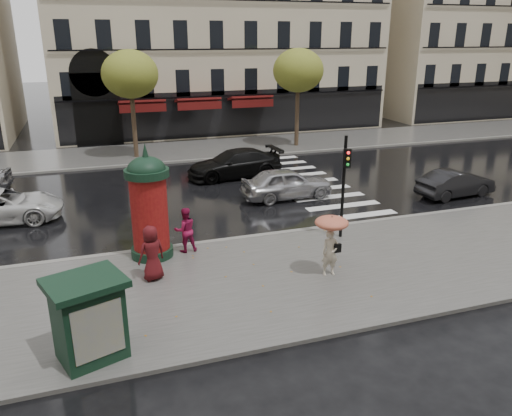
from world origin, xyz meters
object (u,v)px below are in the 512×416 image
object	(u,v)px
car_black	(234,164)
woman_red	(185,230)
traffic_light	(345,177)
car_white	(0,206)
morris_column	(149,204)
car_silver	(287,183)
car_darkgrey	(456,183)
woman_umbrella	(331,236)
newsstand	(89,318)
man_burgundy	(152,253)

from	to	relation	value
car_black	woman_red	bearing A→B (deg)	-30.48
traffic_light	car_white	xyz separation A→B (m)	(-12.52, 6.32, -1.79)
morris_column	car_silver	distance (m)	8.65
morris_column	car_silver	bearing A→B (deg)	35.13
woman_red	car_darkgrey	xyz separation A→B (m)	(13.66, 2.59, -0.28)
woman_umbrella	morris_column	xyz separation A→B (m)	(-5.18, 3.28, 0.57)
woman_umbrella	car_silver	distance (m)	8.44
woman_red	traffic_light	xyz separation A→B (m)	(5.84, -0.59, 1.55)
woman_umbrella	newsstand	size ratio (longest dim) A/B	0.98
newsstand	car_black	bearing A→B (deg)	62.04
man_burgundy	car_black	distance (m)	12.60
morris_column	car_darkgrey	xyz separation A→B (m)	(14.84, 2.59, -1.38)
car_darkgrey	man_burgundy	bearing A→B (deg)	100.25
traffic_light	man_burgundy	bearing A→B (deg)	-170.52
man_burgundy	car_darkgrey	bearing A→B (deg)	175.79
woman_red	newsstand	distance (m)	6.33
woman_umbrella	man_burgundy	size ratio (longest dim) A/B	1.14
woman_umbrella	traffic_light	xyz separation A→B (m)	(1.84, 2.69, 1.02)
woman_red	traffic_light	distance (m)	6.07
car_white	car_silver	bearing A→B (deg)	-90.95
traffic_light	car_white	world-z (taller)	traffic_light
car_darkgrey	car_white	world-z (taller)	car_white
traffic_light	newsstand	world-z (taller)	traffic_light
newsstand	car_darkgrey	distance (m)	18.75
woman_umbrella	car_white	xyz separation A→B (m)	(-10.68, 9.01, -0.77)
newsstand	car_darkgrey	bearing A→B (deg)	25.22
car_white	car_black	xyz separation A→B (m)	(11.19, 3.61, 0.07)
traffic_light	car_black	size ratio (longest dim) A/B	0.75
woman_umbrella	woman_red	xyz separation A→B (m)	(-4.00, 3.28, -0.52)
woman_umbrella	newsstand	bearing A→B (deg)	-163.83
car_silver	newsstand	bearing A→B (deg)	136.63
woman_umbrella	car_white	distance (m)	13.99
woman_red	car_silver	size ratio (longest dim) A/B	0.37
morris_column	car_silver	xyz separation A→B (m)	(7.00, 4.92, -1.28)
man_burgundy	car_white	distance (m)	9.20
woman_umbrella	car_white	world-z (taller)	woman_umbrella
morris_column	car_silver	world-z (taller)	morris_column
woman_umbrella	man_burgundy	bearing A→B (deg)	164.62
woman_red	car_black	distance (m)	10.37
newsstand	car_silver	world-z (taller)	newsstand
man_burgundy	traffic_light	world-z (taller)	traffic_light
man_burgundy	car_darkgrey	xyz separation A→B (m)	(15.05, 4.39, -0.36)
morris_column	woman_red	bearing A→B (deg)	0.00
morris_column	traffic_light	bearing A→B (deg)	-4.82
traffic_light	car_darkgrey	distance (m)	8.63
newsstand	car_black	size ratio (longest dim) A/B	0.40
man_burgundy	traffic_light	size ratio (longest dim) A/B	0.46
newsstand	car_darkgrey	size ratio (longest dim) A/B	0.52
woman_red	man_burgundy	bearing A→B (deg)	47.00
car_silver	car_black	size ratio (longest dim) A/B	0.84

